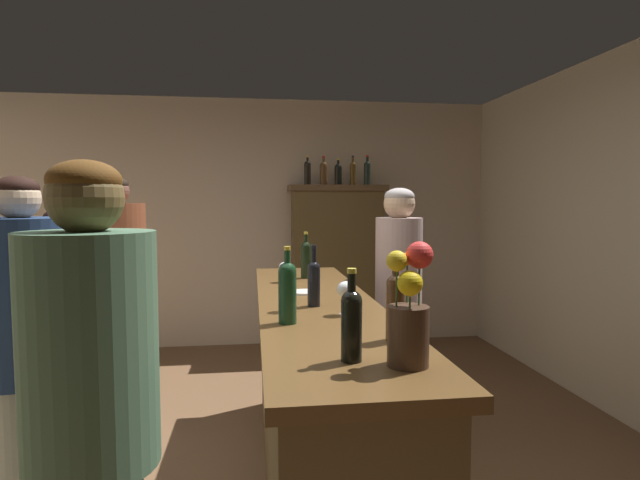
{
  "coord_description": "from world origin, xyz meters",
  "views": [
    {
      "loc": [
        0.15,
        -2.57,
        1.55
      ],
      "look_at": [
        0.51,
        0.18,
        1.34
      ],
      "focal_mm": 28.75,
      "sensor_mm": 36.0,
      "label": 1
    }
  ],
  "objects_px": {
    "display_bottle_right": "(367,172)",
    "patron_by_cabinet": "(67,333)",
    "wine_glass_front": "(346,290)",
    "wine_bottle_pinot": "(395,304)",
    "display_bottle_center": "(338,173)",
    "patron_redhead": "(93,434)",
    "display_bottle_midright": "(353,172)",
    "wine_glass_mid": "(288,288)",
    "cheese_plate": "(304,292)",
    "wine_bottle_chardonnay": "(314,281)",
    "display_bottle_midleft": "(324,172)",
    "wine_bottle_riesling": "(306,258)",
    "wine_bottle_merlot": "(351,321)",
    "display_cabinet": "(336,264)",
    "wine_bottle_syrah": "(287,289)",
    "flower_arrangement": "(409,314)",
    "patron_near_entrance": "(118,289)",
    "bar_counter": "(317,399)",
    "display_bottle_left": "(308,172)",
    "wine_glass_rear": "(285,268)",
    "patron_tall": "(24,363)",
    "bartender": "(398,295)"
  },
  "relations": [
    {
      "from": "display_bottle_right",
      "to": "patron_by_cabinet",
      "type": "relative_size",
      "value": 0.21
    },
    {
      "from": "wine_glass_front",
      "to": "wine_bottle_pinot",
      "type": "bearing_deg",
      "value": -77.28
    },
    {
      "from": "patron_by_cabinet",
      "to": "display_bottle_center",
      "type": "bearing_deg",
      "value": 81.73
    },
    {
      "from": "patron_redhead",
      "to": "display_bottle_midright",
      "type": "bearing_deg",
      "value": -7.87
    },
    {
      "from": "wine_glass_mid",
      "to": "cheese_plate",
      "type": "xyz_separation_m",
      "value": [
        0.12,
        0.46,
        -0.1
      ]
    },
    {
      "from": "display_bottle_center",
      "to": "cheese_plate",
      "type": "bearing_deg",
      "value": -103.76
    },
    {
      "from": "display_bottle_midright",
      "to": "display_bottle_right",
      "type": "relative_size",
      "value": 0.98
    },
    {
      "from": "wine_glass_mid",
      "to": "wine_bottle_chardonnay",
      "type": "bearing_deg",
      "value": 36.38
    },
    {
      "from": "wine_glass_front",
      "to": "display_bottle_center",
      "type": "height_order",
      "value": "display_bottle_center"
    },
    {
      "from": "display_bottle_midleft",
      "to": "display_bottle_right",
      "type": "relative_size",
      "value": 0.96
    },
    {
      "from": "wine_glass_front",
      "to": "wine_bottle_riesling",
      "type": "bearing_deg",
      "value": 93.18
    },
    {
      "from": "wine_bottle_merlot",
      "to": "display_cabinet",
      "type": "bearing_deg",
      "value": 81.39
    },
    {
      "from": "wine_bottle_syrah",
      "to": "flower_arrangement",
      "type": "distance_m",
      "value": 0.69
    },
    {
      "from": "wine_bottle_merlot",
      "to": "wine_bottle_chardonnay",
      "type": "bearing_deg",
      "value": 91.09
    },
    {
      "from": "display_bottle_midright",
      "to": "patron_near_entrance",
      "type": "relative_size",
      "value": 0.18
    },
    {
      "from": "patron_redhead",
      "to": "bar_counter",
      "type": "bearing_deg",
      "value": -20.65
    },
    {
      "from": "wine_bottle_riesling",
      "to": "display_bottle_center",
      "type": "relative_size",
      "value": 1.12
    },
    {
      "from": "display_bottle_midright",
      "to": "wine_glass_front",
      "type": "bearing_deg",
      "value": -101.68
    },
    {
      "from": "bar_counter",
      "to": "wine_bottle_merlot",
      "type": "relative_size",
      "value": 8.95
    },
    {
      "from": "display_cabinet",
      "to": "display_bottle_left",
      "type": "bearing_deg",
      "value": 180.0
    },
    {
      "from": "wine_glass_rear",
      "to": "display_bottle_left",
      "type": "height_order",
      "value": "display_bottle_left"
    },
    {
      "from": "display_cabinet",
      "to": "wine_bottle_syrah",
      "type": "distance_m",
      "value": 3.27
    },
    {
      "from": "display_bottle_right",
      "to": "patron_redhead",
      "type": "distance_m",
      "value": 4.29
    },
    {
      "from": "wine_glass_mid",
      "to": "display_bottle_center",
      "type": "xyz_separation_m",
      "value": [
        0.73,
        2.93,
        0.7
      ]
    },
    {
      "from": "wine_bottle_pinot",
      "to": "display_bottle_right",
      "type": "height_order",
      "value": "display_bottle_right"
    },
    {
      "from": "display_bottle_left",
      "to": "patron_redhead",
      "type": "xyz_separation_m",
      "value": [
        -1.01,
        -3.85,
        -0.95
      ]
    },
    {
      "from": "flower_arrangement",
      "to": "cheese_plate",
      "type": "bearing_deg",
      "value": 98.57
    },
    {
      "from": "wine_bottle_chardonnay",
      "to": "wine_bottle_riesling",
      "type": "height_order",
      "value": "wine_bottle_riesling"
    },
    {
      "from": "display_bottle_left",
      "to": "display_bottle_right",
      "type": "xyz_separation_m",
      "value": [
        0.63,
        0.0,
        0.0
      ]
    },
    {
      "from": "display_cabinet",
      "to": "wine_glass_front",
      "type": "height_order",
      "value": "display_cabinet"
    },
    {
      "from": "wine_bottle_chardonnay",
      "to": "display_bottle_right",
      "type": "distance_m",
      "value": 3.06
    },
    {
      "from": "flower_arrangement",
      "to": "cheese_plate",
      "type": "distance_m",
      "value": 1.33
    },
    {
      "from": "wine_bottle_chardonnay",
      "to": "wine_glass_mid",
      "type": "relative_size",
      "value": 2.09
    },
    {
      "from": "wine_bottle_chardonnay",
      "to": "patron_tall",
      "type": "relative_size",
      "value": 0.18
    },
    {
      "from": "display_cabinet",
      "to": "wine_bottle_riesling",
      "type": "xyz_separation_m",
      "value": [
        -0.52,
        -1.9,
        0.28
      ]
    },
    {
      "from": "wine_bottle_merlot",
      "to": "display_bottle_midright",
      "type": "relative_size",
      "value": 0.97
    },
    {
      "from": "bar_counter",
      "to": "patron_tall",
      "type": "distance_m",
      "value": 1.36
    },
    {
      "from": "wine_bottle_merlot",
      "to": "bar_counter",
      "type": "bearing_deg",
      "value": 89.13
    },
    {
      "from": "display_bottle_left",
      "to": "patron_tall",
      "type": "distance_m",
      "value": 3.59
    },
    {
      "from": "flower_arrangement",
      "to": "patron_near_entrance",
      "type": "relative_size",
      "value": 0.22
    },
    {
      "from": "wine_bottle_merlot",
      "to": "flower_arrangement",
      "type": "bearing_deg",
      "value": -22.25
    },
    {
      "from": "display_bottle_right",
      "to": "bartender",
      "type": "bearing_deg",
      "value": -96.49
    },
    {
      "from": "display_cabinet",
      "to": "wine_bottle_chardonnay",
      "type": "distance_m",
      "value": 2.91
    },
    {
      "from": "patron_by_cabinet",
      "to": "flower_arrangement",
      "type": "bearing_deg",
      "value": -12.94
    },
    {
      "from": "wine_bottle_pinot",
      "to": "wine_glass_mid",
      "type": "xyz_separation_m",
      "value": [
        -0.35,
        0.56,
        -0.03
      ]
    },
    {
      "from": "display_cabinet",
      "to": "wine_bottle_syrah",
      "type": "relative_size",
      "value": 5.31
    },
    {
      "from": "wine_glass_rear",
      "to": "display_bottle_center",
      "type": "height_order",
      "value": "display_bottle_center"
    },
    {
      "from": "display_cabinet",
      "to": "patron_redhead",
      "type": "relative_size",
      "value": 1.04
    },
    {
      "from": "wine_bottle_pinot",
      "to": "wine_glass_rear",
      "type": "relative_size",
      "value": 2.35
    },
    {
      "from": "wine_bottle_syrah",
      "to": "patron_redhead",
      "type": "xyz_separation_m",
      "value": [
        -0.58,
        -0.68,
        -0.27
      ]
    }
  ]
}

